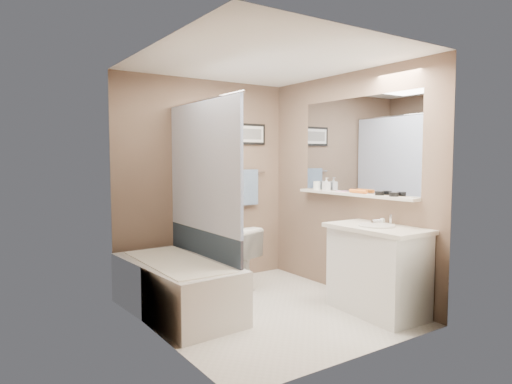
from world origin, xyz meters
TOP-DOWN VIEW (x-y plane):
  - ground at (0.00, 0.00)m, footprint 2.50×2.50m
  - ceiling at (0.00, 0.00)m, footprint 2.20×2.50m
  - wall_back at (0.00, 1.23)m, footprint 2.20×0.04m
  - wall_front at (0.00, -1.23)m, footprint 2.20×0.04m
  - wall_left at (-1.08, 0.00)m, footprint 0.04×2.50m
  - wall_right at (1.08, 0.00)m, footprint 0.04×2.50m
  - tile_surround at (-1.09, 0.50)m, footprint 0.02×1.55m
  - curtain_rod at (-0.40, 0.50)m, footprint 0.02×1.55m
  - curtain_upper at (-0.40, 0.50)m, footprint 0.03×1.45m
  - curtain_lower at (-0.40, 0.50)m, footprint 0.03×1.45m
  - mirror at (1.09, -0.15)m, footprint 0.02×1.60m
  - shelf at (1.04, -0.15)m, footprint 0.12×1.60m
  - towel_bar at (0.55, 1.22)m, footprint 0.60×0.02m
  - towel at (0.55, 1.20)m, footprint 0.34×0.05m
  - art_frame at (0.55, 1.23)m, footprint 0.62×0.02m
  - art_mat at (0.55, 1.22)m, footprint 0.56×0.00m
  - art_image at (0.55, 1.22)m, footprint 0.50×0.00m
  - door at (0.55, -1.24)m, footprint 0.80×0.02m
  - door_handle at (0.22, -1.19)m, footprint 0.10×0.02m
  - bathtub at (-0.75, 0.40)m, footprint 0.80×1.54m
  - tub_rim at (-0.75, 0.40)m, footprint 0.56×1.36m
  - toilet at (0.09, 0.83)m, footprint 0.59×0.79m
  - vanity at (0.85, -0.66)m, footprint 0.55×0.93m
  - countertop at (0.84, -0.66)m, footprint 0.54×0.96m
  - sink_basin at (0.83, -0.66)m, footprint 0.34×0.34m
  - faucet_spout at (1.03, -0.66)m, footprint 0.02×0.02m
  - faucet_knob at (1.03, -0.56)m, footprint 0.05×0.05m
  - candle_bowl_near at (1.04, -0.69)m, footprint 0.09×0.09m
  - candle_bowl_far at (1.04, -0.51)m, footprint 0.09×0.09m
  - hair_brush_front at (1.04, -0.23)m, footprint 0.05×0.22m
  - pink_comb at (1.04, 0.03)m, footprint 0.04×0.16m
  - glass_jar at (1.04, 0.42)m, footprint 0.08×0.08m
  - soap_bottle at (1.04, 0.26)m, footprint 0.07×0.07m

SIDE VIEW (x-z plane):
  - ground at x=0.00m, z-range 0.00..0.00m
  - bathtub at x=-0.75m, z-range 0.00..0.50m
  - toilet at x=0.09m, z-range 0.00..0.71m
  - vanity at x=0.85m, z-range 0.00..0.80m
  - tub_rim at x=-0.75m, z-range 0.49..0.51m
  - curtain_lower at x=-0.40m, z-range 0.40..0.76m
  - countertop at x=0.84m, z-range 0.80..0.84m
  - sink_basin at x=0.83m, z-range 0.84..0.86m
  - faucet_knob at x=1.03m, z-range 0.84..0.90m
  - faucet_spout at x=1.03m, z-range 0.84..0.94m
  - tile_surround at x=-1.09m, z-range 0.00..2.00m
  - door at x=0.55m, z-range 0.00..2.00m
  - door_handle at x=0.22m, z-range 0.99..1.01m
  - shelf at x=1.04m, z-range 1.09..1.11m
  - pink_comb at x=1.04m, z-range 1.11..1.12m
  - towel at x=0.55m, z-range 0.90..1.34m
  - candle_bowl_near at x=1.04m, z-range 1.11..1.16m
  - candle_bowl_far at x=1.04m, z-range 1.11..1.16m
  - hair_brush_front at x=1.04m, z-range 1.12..1.16m
  - glass_jar at x=1.04m, z-range 1.11..1.22m
  - soap_bottle at x=1.04m, z-range 1.11..1.26m
  - wall_back at x=0.00m, z-range 0.00..2.40m
  - wall_front at x=0.00m, z-range 0.00..2.40m
  - wall_left at x=-1.08m, z-range 0.00..2.40m
  - wall_right at x=1.08m, z-range 0.00..2.40m
  - towel_bar at x=0.55m, z-range 1.29..1.31m
  - curtain_upper at x=-0.40m, z-range 0.76..2.04m
  - mirror at x=1.09m, z-range 1.12..2.12m
  - art_frame at x=0.55m, z-range 1.65..1.91m
  - art_mat at x=0.55m, z-range 1.68..1.88m
  - art_image at x=0.55m, z-range 1.72..1.84m
  - curtain_rod at x=-0.40m, z-range 2.04..2.06m
  - ceiling at x=0.00m, z-range 2.36..2.40m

